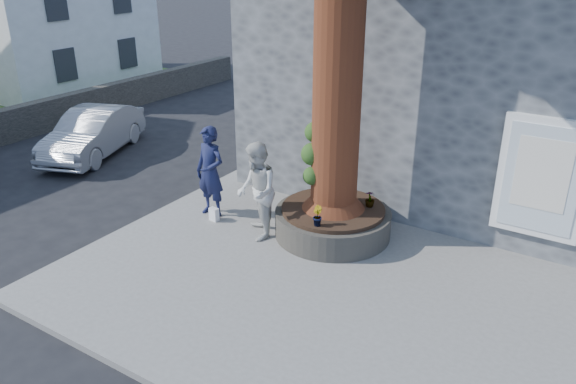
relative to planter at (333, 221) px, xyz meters
The scene contains 14 objects.
ground 2.19m from the planter, 111.80° to the right, with size 120.00×120.00×0.00m, color black.
pavement 1.27m from the planter, 55.01° to the right, with size 9.00×8.00×0.12m, color slate.
yellow_line 4.00m from the planter, 165.44° to the right, with size 0.10×30.00×0.01m, color yellow.
stone_shop 6.12m from the planter, 71.86° to the left, with size 10.30×8.30×6.30m.
planter is the anchor object (origin of this frame).
man 2.78m from the planter, 168.17° to the right, with size 0.71×0.47×1.96m, color #161A3D.
woman 1.65m from the planter, 145.20° to the right, with size 0.94×0.74×1.94m, color beige.
shopping_bag 2.54m from the planter, 162.07° to the right, with size 0.20×0.12×0.28m, color white.
car_silver 8.19m from the planter, behind, with size 1.36×3.91×1.29m, color #94959B.
a_board_sign 8.87m from the planter, 168.22° to the left, with size 0.55×0.36×1.00m, color #114022.
plant_a 1.30m from the planter, 135.00° to the left, with size 0.20×0.14×0.38m, color gray.
plant_b 0.99m from the planter, 82.41° to the right, with size 0.21×0.20×0.38m, color gray.
plant_c 0.86m from the planter, 35.16° to the left, with size 0.19×0.19×0.33m, color gray.
plant_d 1.29m from the planter, 135.00° to the left, with size 0.30×0.27×0.34m, color gray.
Camera 1 is at (5.42, -6.94, 5.40)m, focal length 35.00 mm.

